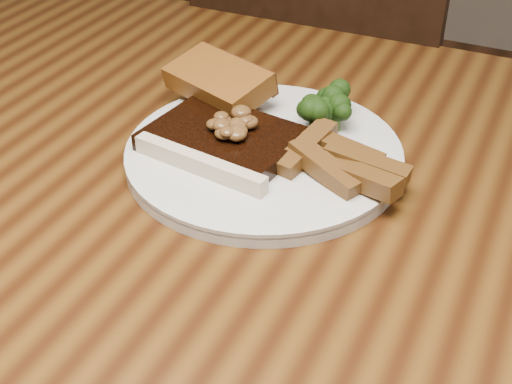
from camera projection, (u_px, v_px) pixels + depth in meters
dining_table at (262, 279)px, 0.74m from camera, size 1.60×0.90×0.75m
chair_far at (324, 154)px, 1.32m from camera, size 0.40×0.40×0.83m
plate at (264, 156)px, 0.75m from camera, size 0.32×0.32×0.01m
steak at (223, 141)px, 0.74m from camera, size 0.17×0.14×0.02m
steak_bone at (200, 167)px, 0.71m from camera, size 0.15×0.04×0.02m
mushroom_pile at (222, 117)px, 0.74m from camera, size 0.06×0.06×0.03m
garlic_bread at (219, 97)px, 0.82m from camera, size 0.14×0.10×0.03m
potato_wedges at (329, 159)px, 0.71m from camera, size 0.11×0.11×0.02m
broccoli_cluster at (319, 116)px, 0.77m from camera, size 0.07×0.07×0.04m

